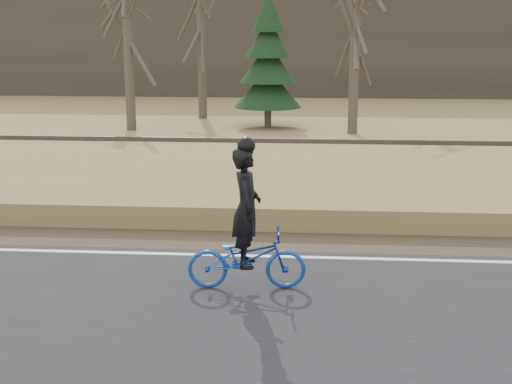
{
  "coord_description": "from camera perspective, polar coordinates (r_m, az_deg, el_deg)",
  "views": [
    {
      "loc": [
        -4.95,
        -11.17,
        3.83
      ],
      "look_at": [
        -5.86,
        0.5,
        1.1
      ],
      "focal_mm": 50.0,
      "sensor_mm": 36.0,
      "label": 1
    }
  ],
  "objects": [
    {
      "name": "cyclist",
      "position": [
        10.39,
        -0.76,
        -3.9
      ],
      "size": [
        1.77,
        0.73,
        2.25
      ],
      "rotation": [
        0.0,
        0.0,
        1.64
      ],
      "color": "#163B98",
      "rests_on": "road"
    },
    {
      "name": "bare_tree_far_left",
      "position": [
        27.16,
        -10.23,
        12.66
      ],
      "size": [
        0.36,
        0.36,
        7.41
      ],
      "primitive_type": "cylinder",
      "color": "#4E4639",
      "rests_on": "ground"
    },
    {
      "name": "railroad",
      "position": [
        20.07,
        18.7,
        2.97
      ],
      "size": [
        120.0,
        2.4,
        0.29
      ],
      "color": "black",
      "rests_on": "ballast"
    },
    {
      "name": "treeline_backdrop",
      "position": [
        41.47,
        11.55,
        11.73
      ],
      "size": [
        120.0,
        4.0,
        6.0
      ],
      "primitive_type": "cube",
      "color": "#383328",
      "rests_on": "ground"
    },
    {
      "name": "conifer",
      "position": [
        27.6,
        0.97,
        10.21
      ],
      "size": [
        2.6,
        2.6,
        5.12
      ],
      "color": "#4E4639",
      "rests_on": "ground"
    },
    {
      "name": "ballast",
      "position": [
        20.12,
        18.63,
        2.12
      ],
      "size": [
        120.0,
        3.0,
        0.45
      ],
      "primitive_type": "cube",
      "color": "slate",
      "rests_on": "ground"
    },
    {
      "name": "bare_tree_near_left",
      "position": [
        26.09,
        7.95,
        12.46
      ],
      "size": [
        0.36,
        0.36,
        7.16
      ],
      "primitive_type": "cylinder",
      "color": "#4E4639",
      "rests_on": "ground"
    },
    {
      "name": "bare_tree_left",
      "position": [
        30.37,
        -4.39,
        13.29
      ],
      "size": [
        0.36,
        0.36,
        7.87
      ],
      "primitive_type": "cylinder",
      "color": "#4E4639",
      "rests_on": "ground"
    }
  ]
}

